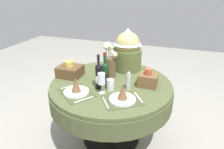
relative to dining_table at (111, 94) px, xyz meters
The scene contains 13 objects.
ground 0.59m from the dining_table, ahead, with size 8.00×8.00×0.00m, color #9E998E.
dining_table is the anchor object (origin of this frame).
place_setting_left 0.44m from the dining_table, 126.99° to the right, with size 0.43×0.41×0.16m.
place_setting_right 0.41m from the dining_table, 54.74° to the right, with size 0.43×0.41×0.16m.
flower_vase 0.35m from the dining_table, 113.36° to the left, with size 0.16×0.16×0.40m.
wine_bottle_left 0.27m from the dining_table, 134.52° to the right, with size 0.07×0.07×0.34m.
wine_bottle_centre 0.31m from the dining_table, 116.84° to the right, with size 0.07×0.07×0.35m.
wine_glass_left 0.36m from the dining_table, 93.17° to the right, with size 0.07×0.07×0.20m.
tumbler_near_left 0.24m from the dining_table, 73.15° to the right, with size 0.07×0.07×0.11m, color silver.
pepper_mill 0.31m from the dining_table, 19.62° to the right, with size 0.05×0.05×0.18m.
gift_tub_back_centre 0.58m from the dining_table, 82.23° to the left, with size 0.34×0.34×0.50m.
woven_basket_side_left 0.53m from the dining_table, behind, with size 0.25×0.22×0.18m.
woven_basket_side_right 0.43m from the dining_table, ahead, with size 0.19×0.15×0.19m.
Camera 1 is at (0.64, -1.81, 1.69)m, focal length 32.73 mm.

